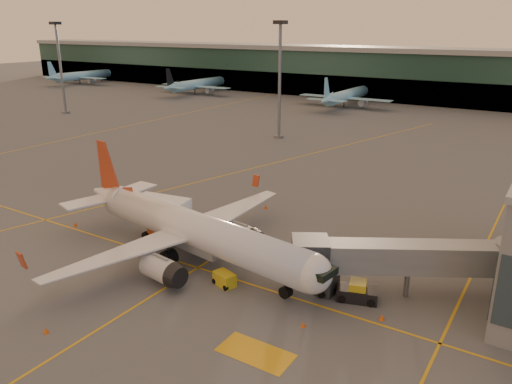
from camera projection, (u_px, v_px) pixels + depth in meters
The scene contains 16 objects.
ground at pixel (130, 275), 51.59m from camera, with size 600.00×600.00×0.00m, color #4C4F54.
taxi_markings at pixel (280, 167), 90.97m from camera, with size 100.12×173.00×0.01m.
terminal at pixel (448, 77), 162.51m from camera, with size 400.00×20.00×17.60m.
mast_west_far at pixel (60, 61), 142.21m from camera, with size 2.40×2.40×25.60m.
mast_west_near at pixel (280, 72), 109.94m from camera, with size 2.40×2.40×25.60m.
distant_aircraft_row at pixel (358, 108), 156.85m from camera, with size 290.00×34.00×13.00m.
main_airplane at pixel (191, 229), 53.86m from camera, with size 36.34×32.92×10.99m.
jet_bridge at pixel (423, 260), 46.36m from camera, with size 21.21×13.85×5.57m.
catering_truck at pixel (163, 216), 59.65m from camera, with size 6.90×3.75×5.09m.
gpu_cart at pixel (224, 279), 49.29m from camera, with size 2.61×2.00×1.35m.
pushback_tug at pixel (357, 293), 46.59m from camera, with size 4.15×2.97×1.93m.
cone_nose at pixel (382, 317), 43.54m from camera, with size 0.46×0.46×0.58m.
cone_tail at pixel (75, 224), 63.98m from camera, with size 0.47×0.47×0.60m.
cone_wing_right at pixel (46, 330), 41.69m from camera, with size 0.45×0.45×0.58m.
cone_wing_left at pixel (266, 207), 70.11m from camera, with size 0.49×0.49×0.63m.
cone_fwd at pixel (303, 324), 42.57m from camera, with size 0.40×0.40×0.51m.
Camera 1 is at (35.78, -32.07, 24.46)m, focal length 35.00 mm.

